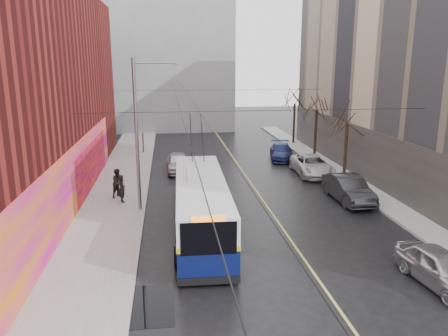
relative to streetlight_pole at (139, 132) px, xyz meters
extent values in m
plane|color=black|center=(6.14, -10.00, -4.85)|extent=(140.00, 140.00, 0.00)
cube|color=gray|center=(-1.86, 2.00, -4.77)|extent=(4.00, 60.00, 0.15)
cube|color=gray|center=(15.14, 2.00, -4.77)|extent=(2.00, 60.00, 0.15)
cube|color=#BFB74C|center=(7.64, 4.00, -4.84)|extent=(0.12, 50.00, 0.01)
cube|color=#E205B0|center=(-3.82, 0.00, -2.85)|extent=(0.08, 28.00, 4.00)
cube|color=#8B0456|center=(-3.78, 6.00, -3.25)|extent=(0.06, 12.00, 3.20)
cube|color=#4C4742|center=(16.11, 4.00, -2.85)|extent=(0.06, 36.00, 4.00)
cube|color=gray|center=(0.14, 35.00, 4.15)|extent=(20.00, 12.00, 18.00)
cylinder|color=slate|center=(-0.16, 0.00, -0.35)|extent=(0.20, 0.20, 9.00)
cube|color=#4F0B0B|center=(0.19, 0.00, -0.65)|extent=(0.04, 0.60, 1.10)
cylinder|color=slate|center=(1.04, 0.00, 3.85)|extent=(2.40, 0.10, 0.10)
cube|color=slate|center=(2.14, 0.00, 3.75)|extent=(0.50, 0.22, 0.12)
cylinder|color=black|center=(2.34, 5.00, 1.35)|extent=(0.02, 60.00, 0.02)
cylinder|color=black|center=(3.34, 5.00, 1.35)|extent=(0.02, 60.00, 0.02)
cylinder|color=black|center=(6.14, -4.00, 1.55)|extent=(18.00, 0.02, 0.02)
cylinder|color=black|center=(6.14, 12.00, 1.55)|extent=(18.00, 0.02, 0.02)
cylinder|color=black|center=(15.14, 6.00, -2.75)|extent=(0.24, 0.24, 4.20)
cylinder|color=black|center=(15.14, 13.00, -2.61)|extent=(0.24, 0.24, 4.48)
cylinder|color=black|center=(15.14, 20.00, -2.66)|extent=(0.24, 0.24, 4.37)
cube|color=black|center=(0.42, -10.64, -4.84)|extent=(2.52, 3.00, 0.01)
ellipsoid|color=slate|center=(4.56, 0.11, 1.45)|extent=(0.44, 0.20, 0.12)
ellipsoid|color=slate|center=(5.41, 1.83, 3.22)|extent=(0.44, 0.20, 0.12)
ellipsoid|color=slate|center=(1.11, -0.03, 2.43)|extent=(0.44, 0.20, 0.12)
cube|color=#081043|center=(3.23, -3.88, -3.93)|extent=(2.80, 11.61, 1.44)
cube|color=silver|center=(3.23, -3.88, -2.59)|extent=(2.80, 11.61, 1.25)
cube|color=gold|center=(3.23, -3.88, -3.21)|extent=(2.84, 11.65, 0.21)
cube|color=black|center=(3.08, -9.67, -2.73)|extent=(2.21, 0.10, 1.35)
cube|color=black|center=(3.38, 1.90, -2.73)|extent=(2.21, 0.10, 1.15)
cube|color=black|center=(1.96, -3.85, -2.68)|extent=(0.31, 10.58, 0.96)
cube|color=black|center=(4.50, -3.92, -2.68)|extent=(0.31, 10.58, 0.96)
cube|color=silver|center=(3.25, -2.92, -1.82)|extent=(1.42, 2.92, 0.29)
cube|color=black|center=(3.08, -9.71, -4.51)|extent=(2.50, 0.18, 0.29)
cylinder|color=black|center=(1.88, -7.70, -4.37)|extent=(0.31, 0.97, 0.96)
cylinder|color=black|center=(4.38, -7.77, -4.37)|extent=(0.31, 0.97, 0.96)
cylinder|color=black|center=(2.08, 0.00, -4.37)|extent=(0.31, 0.97, 0.96)
cylinder|color=black|center=(4.58, -0.07, -4.37)|extent=(0.31, 0.97, 0.96)
cylinder|color=black|center=(3.00, 0.45, -0.42)|extent=(0.14, 3.34, 2.37)
cylinder|color=black|center=(3.68, 0.44, -0.42)|extent=(0.14, 3.34, 2.37)
imported|color=#B0B0B5|center=(12.32, -10.62, -4.10)|extent=(2.20, 4.52, 1.48)
imported|color=#2A2A2D|center=(13.03, 0.27, -4.02)|extent=(1.87, 5.09, 1.66)
imported|color=silver|center=(12.90, 7.06, -4.08)|extent=(2.76, 5.64, 1.54)
imported|color=navy|center=(11.94, 12.78, -4.14)|extent=(2.81, 5.17, 1.42)
imported|color=silver|center=(2.37, 9.46, -4.08)|extent=(1.90, 4.54, 1.53)
imported|color=black|center=(-1.34, 1.47, -3.81)|extent=(0.66, 0.77, 1.78)
imported|color=black|center=(-1.67, 2.60, -3.75)|extent=(1.15, 1.17, 1.90)
camera|label=1|loc=(1.64, -25.37, 3.97)|focal=35.00mm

